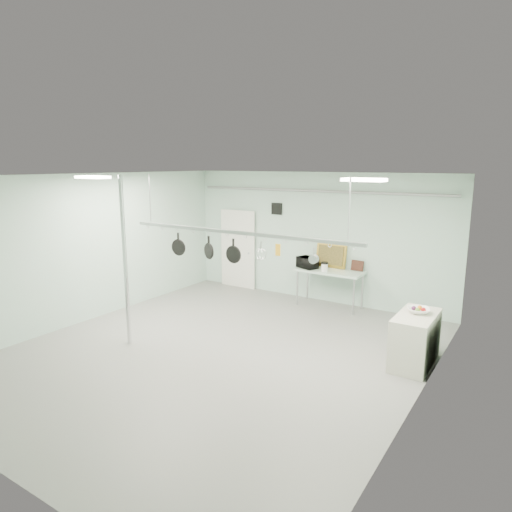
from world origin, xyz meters
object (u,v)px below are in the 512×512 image
Objects in this scene: side_cabinet at (415,340)px; pot_rack at (236,231)px; fruit_bowl at (419,310)px; chrome_pole at (125,262)px; coffee_canister at (325,268)px; skillet_mid at (209,248)px; skillet_left at (178,244)px; microwave at (308,263)px; skillet_right at (233,250)px; prep_table at (330,273)px.

pot_rack is (-2.95, -1.10, 1.78)m from side_cabinet.
fruit_bowl reaches higher than side_cabinet.
chrome_pole reaches higher than pot_rack.
chrome_pole is 0.67× the size of pot_rack.
skillet_mid reaches higher than coffee_canister.
skillet_left is at bearing 180.00° from pot_rack.
coffee_canister is at bearing 143.74° from fruit_bowl.
skillet_left is at bearing 60.08° from chrome_pole.
microwave is 3.32m from skillet_right.
coffee_canister is 0.42× the size of skillet_mid.
pot_rack is 10.98× the size of skillet_left.
prep_table is 3.49m from skillet_right.
skillet_left reaches higher than fruit_bowl.
chrome_pole is at bearing -154.65° from pot_rack.
skillet_mid is at bearing 103.10° from microwave.
pot_rack is at bearing -0.71° from skillet_right.
coffee_canister is at bearing 142.32° from side_cabinet.
skillet_right is (1.84, 0.90, 0.27)m from chrome_pole.
pot_rack is at bearing -157.85° from fruit_bowl.
side_cabinet is 3.34m from coffee_canister.
fruit_bowl is 0.87× the size of skillet_right.
skillet_mid reaches higher than prep_table.
pot_rack is at bearing 22.73° from skillet_mid.
skillet_right reaches higher than fruit_bowl.
fruit_bowl is at bearing -36.26° from coffee_canister.
skillet_left reaches higher than coffee_canister.
side_cabinet is at bearing -37.68° from coffee_canister.
side_cabinet is at bearing 20.45° from pot_rack.
coffee_canister is (2.24, 4.02, -0.60)m from chrome_pole.
microwave is at bearing 92.75° from pot_rack.
fruit_bowl is (0.00, 0.10, 0.50)m from side_cabinet.
skillet_right is at bearing 22.73° from skillet_mid.
skillet_mid is (1.27, 0.90, 0.26)m from chrome_pole.
pot_rack is 0.36m from skillet_right.
prep_table is 4.32× the size of fruit_bowl.
side_cabinet is at bearing -90.51° from fruit_bowl.
microwave is 3.54m from skillet_left.
side_cabinet is 3.24× the size of fruit_bowl.
pot_rack reaches higher than prep_table.
coffee_canister is (-2.61, 2.02, 0.55)m from side_cabinet.
skillet_left is at bearing 179.29° from skillet_right.
skillet_right is (0.09, -3.22, 0.83)m from microwave.
chrome_pole is at bearing -154.61° from skillet_right.
skillet_left is (-4.33, -1.10, 1.42)m from side_cabinet.
pot_rack is 0.73m from skillet_mid.
skillet_left is at bearing -164.51° from fruit_bowl.
skillet_mid is at bearing -4.45° from skillet_left.
prep_table is 3.61m from pot_rack.
microwave is 0.51m from coffee_canister.
skillet_left reaches higher than side_cabinet.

